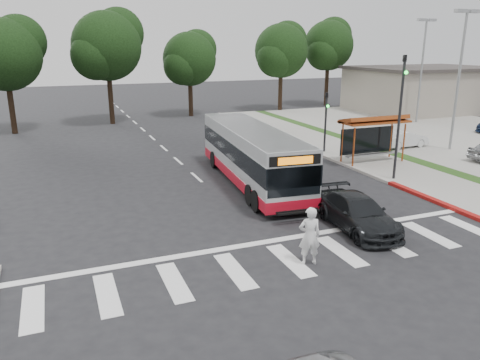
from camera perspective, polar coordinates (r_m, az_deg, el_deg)
ground at (r=20.27m, az=-0.45°, el=-4.00°), size 140.00×140.00×0.00m
sidewalk_east at (r=32.10m, az=12.80°, el=3.34°), size 4.00×40.00×0.12m
curb_east at (r=31.02m, az=9.74°, el=3.10°), size 0.30×40.00×0.15m
curb_east_red at (r=23.41m, az=22.48°, el=-2.27°), size 0.32×6.00×0.15m
parking_lot at (r=41.36m, az=25.14°, el=5.04°), size 18.00×36.00×0.10m
commercial_building at (r=54.42m, az=21.41°, el=10.11°), size 14.00×10.00×4.40m
building_roof_cap at (r=54.27m, az=21.67°, el=12.57°), size 14.60×10.60×0.30m
crosswalk_ladder at (r=16.08m, az=6.13°, el=-9.71°), size 18.00×2.60×0.01m
bus_shelter at (r=29.25m, az=15.94°, el=6.47°), size 4.20×1.60×2.86m
traffic_signal_ne_tall at (r=25.52m, az=18.97°, el=8.33°), size 0.18×0.37×6.50m
traffic_signal_ne_short at (r=31.30m, az=10.43°, el=7.67°), size 0.18×0.37×4.00m
lot_light_front at (r=34.40m, az=25.32°, el=12.92°), size 1.90×0.35×9.01m
lot_light_mid at (r=45.74m, az=21.40°, el=13.81°), size 1.90×0.35×9.01m
tree_ne_a at (r=51.23m, az=5.09°, el=15.52°), size 6.16×5.74×9.30m
tree_ne_b at (r=56.40m, az=10.78°, el=15.91°), size 6.16×5.74×10.02m
tree_north_a at (r=44.07m, az=-15.85°, el=15.57°), size 6.60×6.15×10.17m
tree_north_b at (r=47.60m, az=-6.12°, el=14.56°), size 5.72×5.33×8.43m
tree_north_c at (r=41.90m, az=-26.69°, el=13.62°), size 6.16×5.74×9.30m
transit_bus at (r=24.20m, az=1.45°, el=2.95°), size 3.41×11.38×2.90m
pedestrian at (r=15.54m, az=8.48°, el=-6.76°), size 0.82×0.64×1.99m
dark_sedan at (r=18.92m, az=14.13°, el=-3.91°), size 2.19×4.66×1.31m
parked_car_1 at (r=34.46m, az=19.37°, el=4.75°), size 3.57×1.44×1.15m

